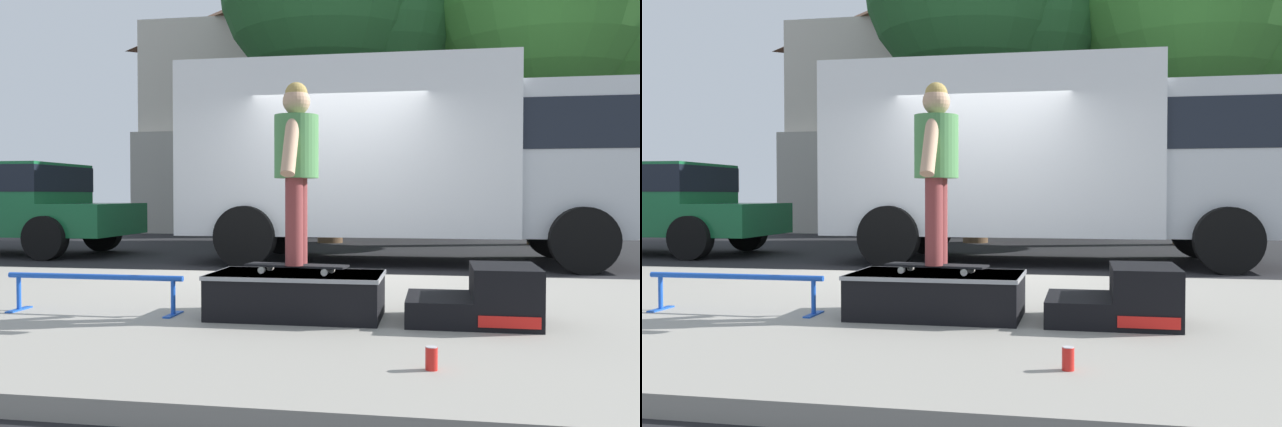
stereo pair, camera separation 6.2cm
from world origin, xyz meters
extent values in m
plane|color=black|center=(0.00, 0.00, 0.00)|extent=(140.00, 140.00, 0.00)
cube|color=gray|center=(0.00, -3.00, 0.06)|extent=(50.00, 5.00, 0.12)
cube|color=black|center=(0.33, -3.33, 0.29)|extent=(1.29, 0.70, 0.34)
cube|color=gray|center=(0.33, -3.33, 0.44)|extent=(1.31, 0.72, 0.03)
cube|color=black|center=(1.40, -3.33, 0.21)|extent=(0.47, 0.71, 0.19)
cube|color=black|center=(1.86, -3.33, 0.33)|extent=(0.47, 0.71, 0.42)
cube|color=red|center=(1.86, -3.69, 0.20)|extent=(0.41, 0.01, 0.08)
cylinder|color=blue|center=(-1.29, -3.44, 0.41)|extent=(1.48, 0.04, 0.04)
cylinder|color=blue|center=(-1.95, -3.44, 0.26)|extent=(0.04, 0.04, 0.29)
cube|color=blue|center=(-1.95, -3.44, 0.13)|extent=(0.06, 0.28, 0.01)
cylinder|color=blue|center=(-0.63, -3.44, 0.26)|extent=(0.04, 0.04, 0.29)
cube|color=blue|center=(-0.63, -3.44, 0.13)|extent=(0.06, 0.28, 0.01)
cube|color=black|center=(0.33, -3.37, 0.52)|extent=(0.80, 0.30, 0.02)
cylinder|color=silver|center=(0.59, -3.31, 0.48)|extent=(0.06, 0.04, 0.05)
cylinder|color=silver|center=(0.57, -3.49, 0.48)|extent=(0.06, 0.04, 0.05)
cylinder|color=silver|center=(0.10, -3.25, 0.48)|extent=(0.06, 0.04, 0.05)
cylinder|color=silver|center=(0.07, -3.43, 0.48)|extent=(0.06, 0.04, 0.05)
cylinder|color=brown|center=(0.33, -3.29, 0.85)|extent=(0.13, 0.13, 0.66)
cylinder|color=brown|center=(0.33, -3.46, 0.85)|extent=(0.13, 0.13, 0.66)
cylinder|color=#4C8C4C|center=(0.33, -3.37, 1.42)|extent=(0.33, 0.33, 0.47)
cylinder|color=tan|center=(0.33, -3.16, 1.41)|extent=(0.10, 0.29, 0.45)
cylinder|color=tan|center=(0.33, -3.58, 1.41)|extent=(0.10, 0.29, 0.45)
sphere|color=tan|center=(0.33, -3.37, 1.76)|extent=(0.21, 0.21, 0.21)
sphere|color=tan|center=(0.33, -3.37, 1.82)|extent=(0.17, 0.17, 0.17)
cylinder|color=red|center=(1.36, -4.72, 0.18)|extent=(0.07, 0.07, 0.12)
cylinder|color=silver|center=(1.36, -4.72, 0.24)|extent=(0.06, 0.06, 0.00)
cube|color=white|center=(0.02, 2.20, 1.75)|extent=(5.00, 2.35, 2.60)
cube|color=silver|center=(3.47, 2.20, 1.55)|extent=(1.90, 2.16, 2.20)
cube|color=black|center=(3.47, 2.20, 2.03)|extent=(1.92, 2.19, 0.70)
cylinder|color=black|center=(3.32, 3.38, 0.45)|extent=(0.90, 0.28, 0.90)
cylinder|color=black|center=(3.32, 1.03, 0.45)|extent=(0.90, 0.28, 0.90)
cylinder|color=black|center=(-1.37, 3.38, 0.45)|extent=(0.90, 0.28, 0.90)
cylinder|color=black|center=(-1.37, 1.03, 0.45)|extent=(0.90, 0.28, 0.90)
cube|color=#196638|center=(-4.49, 2.38, 0.64)|extent=(1.10, 1.85, 0.55)
cube|color=#196638|center=(-6.04, 2.38, 0.98)|extent=(2.00, 1.85, 1.25)
cube|color=black|center=(-6.04, 2.38, 1.33)|extent=(2.02, 1.87, 0.45)
cylinder|color=black|center=(-4.85, 3.30, 0.36)|extent=(0.72, 0.24, 0.72)
cylinder|color=black|center=(-4.85, 1.45, 0.36)|extent=(0.72, 0.24, 0.72)
cylinder|color=brown|center=(-0.95, 6.22, 2.05)|extent=(0.56, 0.56, 4.09)
sphere|color=#235628|center=(0.39, 6.22, 5.07)|extent=(3.18, 3.18, 3.18)
cylinder|color=brown|center=(3.57, 6.44, 1.89)|extent=(0.56, 0.56, 3.77)
sphere|color=#387A2D|center=(4.95, 6.44, 4.78)|extent=(3.28, 3.28, 3.28)
cube|color=beige|center=(-2.46, 13.07, 3.00)|extent=(9.00, 7.50, 6.00)
cube|color=#B2ADA3|center=(-2.46, 9.07, 1.40)|extent=(9.00, 0.50, 2.80)
pyramid|color=brown|center=(-2.46, 13.07, 7.20)|extent=(9.54, 7.95, 2.40)
camera|label=1|loc=(1.38, -8.27, 1.05)|focal=37.15mm
camera|label=2|loc=(1.44, -8.26, 1.05)|focal=37.15mm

